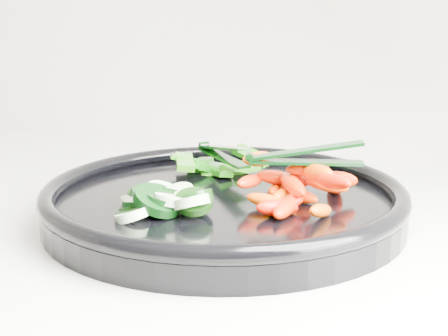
% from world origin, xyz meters
% --- Properties ---
extents(veggie_tray, '(0.38, 0.38, 0.04)m').
position_xyz_m(veggie_tray, '(0.16, 1.69, 0.95)').
color(veggie_tray, black).
rests_on(veggie_tray, counter).
extents(cucumber_pile, '(0.11, 0.11, 0.04)m').
position_xyz_m(cucumber_pile, '(0.11, 1.62, 0.96)').
color(cucumber_pile, black).
rests_on(cucumber_pile, veggie_tray).
extents(carrot_pile, '(0.13, 0.15, 0.05)m').
position_xyz_m(carrot_pile, '(0.23, 1.69, 0.97)').
color(carrot_pile, red).
rests_on(carrot_pile, veggie_tray).
extents(pepper_pile, '(0.12, 0.12, 0.03)m').
position_xyz_m(pepper_pile, '(0.10, 1.78, 0.96)').
color(pepper_pile, '#0C6F0A').
rests_on(pepper_pile, veggie_tray).
extents(tong_carrot, '(0.11, 0.05, 0.02)m').
position_xyz_m(tong_carrot, '(0.24, 1.69, 1.00)').
color(tong_carrot, black).
rests_on(tong_carrot, carrot_pile).
extents(tong_pepper, '(0.10, 0.09, 0.02)m').
position_xyz_m(tong_pepper, '(0.11, 1.78, 0.98)').
color(tong_pepper, black).
rests_on(tong_pepper, pepper_pile).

